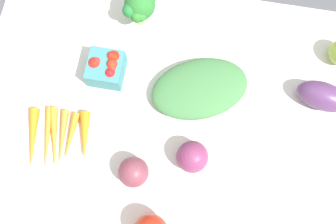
{
  "coord_description": "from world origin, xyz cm",
  "views": [
    {
      "loc": [
        4.35,
        -25.63,
        96.95
      ],
      "look_at": [
        0.0,
        0.0,
        4.0
      ],
      "focal_mm": 39.83,
      "sensor_mm": 36.0,
      "label": 1
    }
  ],
  "objects": [
    {
      "name": "leafy_greens_clump",
      "position": [
        7.17,
        7.55,
        4.63
      ],
      "size": [
        30.16,
        25.52,
        5.26
      ],
      "primitive_type": "ellipsoid",
      "rotation": [
        0.0,
        0.0,
        3.56
      ],
      "color": "#427C42",
      "rests_on": "tablecloth"
    },
    {
      "name": "eggplant",
      "position": [
        38.75,
        10.39,
        5.65
      ],
      "size": [
        14.88,
        9.88,
        7.3
      ],
      "primitive_type": "ellipsoid",
      "rotation": [
        0.0,
        0.0,
        6.08
      ],
      "color": "#5A3562",
      "rests_on": "tablecloth"
    },
    {
      "name": "tablecloth",
      "position": [
        0.0,
        0.0,
        1.0
      ],
      "size": [
        104.0,
        76.0,
        2.0
      ],
      "primitive_type": "cube",
      "color": "silver",
      "rests_on": "ground"
    },
    {
      "name": "broccoli_head",
      "position": [
        -12.04,
        26.35,
        9.4
      ],
      "size": [
        8.3,
        10.55,
        11.84
      ],
      "color": "#A6D07E",
      "rests_on": "tablecloth"
    },
    {
      "name": "carrot_bunch",
      "position": [
        -26.82,
        -11.29,
        3.22
      ],
      "size": [
        18.55,
        17.17,
        2.86
      ],
      "color": "orange",
      "rests_on": "tablecloth"
    },
    {
      "name": "red_onion_center",
      "position": [
        7.87,
        -10.81,
        6.01
      ],
      "size": [
        8.02,
        8.02,
        8.02
      ],
      "primitive_type": "sphere",
      "color": "#80325A",
      "rests_on": "tablecloth"
    },
    {
      "name": "berry_basket",
      "position": [
        -17.93,
        8.76,
        5.86
      ],
      "size": [
        9.18,
        9.18,
        7.64
      ],
      "color": "teal",
      "rests_on": "tablecloth"
    },
    {
      "name": "red_onion_near_basket",
      "position": [
        -5.69,
        -16.86,
        5.78
      ],
      "size": [
        7.56,
        7.56,
        7.56
      ],
      "primitive_type": "sphere",
      "color": "brown",
      "rests_on": "tablecloth"
    }
  ]
}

